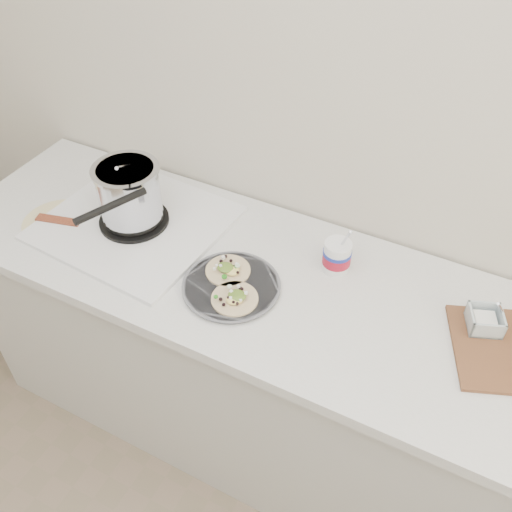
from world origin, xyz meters
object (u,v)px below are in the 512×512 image
at_px(bacon_plate, 59,223).
at_px(tub, 338,254).
at_px(taco_plate, 231,284).
at_px(stove, 131,204).

bearing_deg(bacon_plate, tub, 14.06).
xyz_separation_m(taco_plate, bacon_plate, (-0.65, -0.01, -0.01)).
bearing_deg(taco_plate, tub, 41.79).
bearing_deg(tub, stove, -170.54).
xyz_separation_m(stove, bacon_plate, (-0.23, -0.11, -0.08)).
distance_m(stove, tub, 0.68).
xyz_separation_m(tub, bacon_plate, (-0.90, -0.22, -0.06)).
bearing_deg(bacon_plate, stove, 26.53).
distance_m(stove, bacon_plate, 0.27).
bearing_deg(stove, bacon_plate, -149.50).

